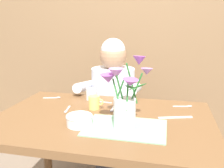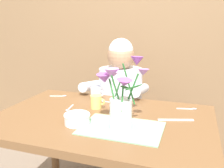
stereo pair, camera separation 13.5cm
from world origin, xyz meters
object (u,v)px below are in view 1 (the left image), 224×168
(ceramic_bowl, at_px, (79,120))
(tea_cup, at_px, (94,102))
(seated_person, at_px, (113,109))
(dinner_knife, at_px, (175,117))
(flower_vase, at_px, (124,99))
(ceramic_mug, at_px, (91,94))

(ceramic_bowl, xyz_separation_m, tea_cup, (0.00, 0.26, 0.01))
(seated_person, distance_m, dinner_knife, 0.73)
(flower_vase, height_order, ceramic_bowl, flower_vase)
(flower_vase, bearing_deg, seated_person, 106.90)
(seated_person, distance_m, flower_vase, 0.83)
(ceramic_mug, bearing_deg, dinner_knife, -21.13)
(ceramic_bowl, relative_size, dinner_knife, 0.72)
(seated_person, height_order, ceramic_bowl, seated_person)
(ceramic_bowl, relative_size, tea_cup, 1.46)
(ceramic_bowl, relative_size, ceramic_mug, 1.46)
(dinner_knife, bearing_deg, ceramic_mug, 141.23)
(flower_vase, xyz_separation_m, tea_cup, (-0.23, 0.24, -0.11))
(tea_cup, bearing_deg, seated_person, 89.46)
(dinner_knife, bearing_deg, ceramic_bowl, -173.68)
(ceramic_bowl, distance_m, tea_cup, 0.26)
(seated_person, height_order, dinner_knife, seated_person)
(flower_vase, distance_m, tea_cup, 0.34)
(flower_vase, relative_size, dinner_knife, 1.85)
(tea_cup, distance_m, ceramic_mug, 0.18)
(seated_person, relative_size, ceramic_mug, 12.20)
(seated_person, xyz_separation_m, dinner_knife, (0.47, -0.53, 0.18))
(ceramic_bowl, distance_m, dinner_knife, 0.52)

